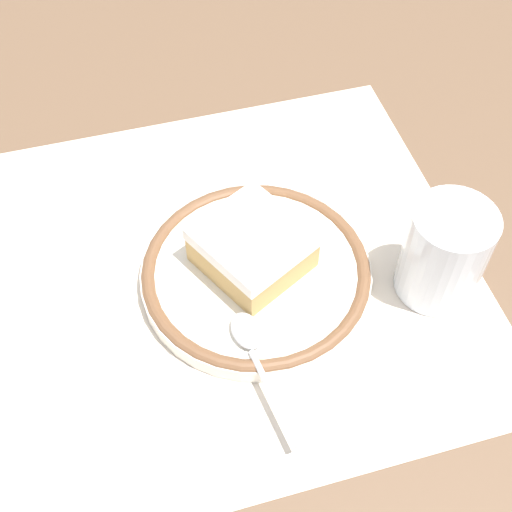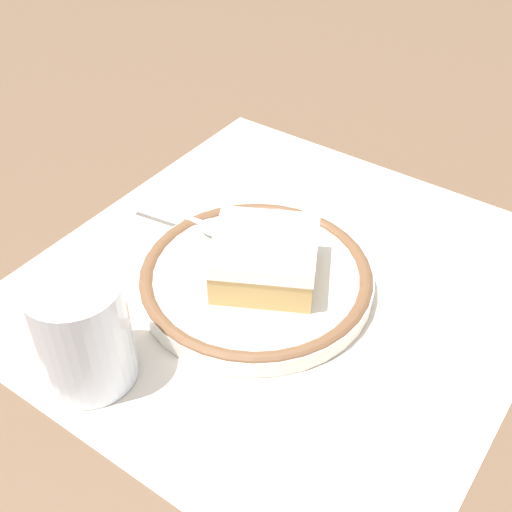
% 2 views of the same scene
% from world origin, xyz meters
% --- Properties ---
extents(ground_plane, '(2.40, 2.40, 0.00)m').
position_xyz_m(ground_plane, '(0.00, 0.00, 0.00)').
color(ground_plane, brown).
extents(placemat, '(0.45, 0.43, 0.00)m').
position_xyz_m(placemat, '(0.00, 0.00, 0.00)').
color(placemat, beige).
rests_on(placemat, ground_plane).
extents(plate, '(0.21, 0.21, 0.02)m').
position_xyz_m(plate, '(0.02, -0.02, 0.01)').
color(plate, silver).
rests_on(plate, placemat).
extents(cake_slice, '(0.11, 0.12, 0.04)m').
position_xyz_m(cake_slice, '(0.02, -0.01, 0.04)').
color(cake_slice, tan).
rests_on(cake_slice, plate).
extents(spoon, '(0.03, 0.13, 0.01)m').
position_xyz_m(spoon, '(-0.00, -0.09, 0.02)').
color(spoon, silver).
rests_on(spoon, plate).
extents(cup, '(0.07, 0.07, 0.09)m').
position_xyz_m(cup, '(0.17, -0.07, 0.04)').
color(cup, silver).
rests_on(cup, placemat).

